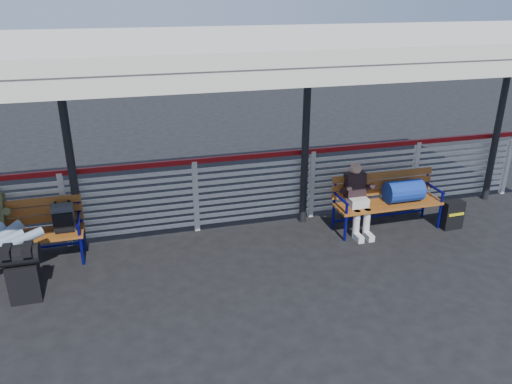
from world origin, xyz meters
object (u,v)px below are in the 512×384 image
object	(u,v)px
bench_right	(396,193)
bench_left	(28,226)
companion_person	(358,198)
luggage_stack	(23,271)
suitcase_side	(452,215)

from	to	relation	value
bench_right	bench_left	bearing A→B (deg)	176.16
companion_person	luggage_stack	bearing A→B (deg)	-172.41
luggage_stack	bench_left	size ratio (longest dim) A/B	0.44
luggage_stack	bench_left	xyz separation A→B (m)	(-0.05, 1.04, 0.15)
companion_person	bench_left	bearing A→B (deg)	175.59
companion_person	bench_right	bearing A→B (deg)	0.26
bench_right	companion_person	distance (m)	0.69
luggage_stack	companion_person	bearing A→B (deg)	7.94
companion_person	suitcase_side	bearing A→B (deg)	-10.54
luggage_stack	bench_right	size ratio (longest dim) A/B	0.44
luggage_stack	suitcase_side	size ratio (longest dim) A/B	1.64
suitcase_side	luggage_stack	bearing A→B (deg)	-178.91
bench_left	suitcase_side	xyz separation A→B (m)	(6.56, -0.68, -0.34)
bench_left	bench_right	xyz separation A→B (m)	(5.65, -0.38, 0.03)
suitcase_side	companion_person	bearing A→B (deg)	167.40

